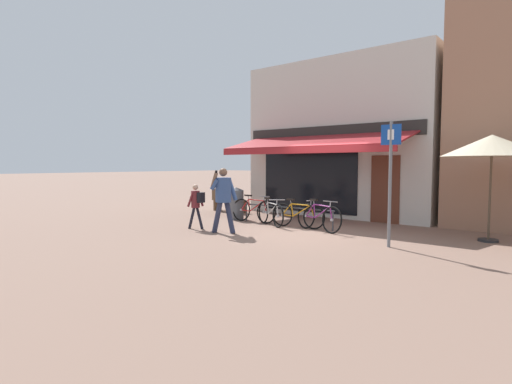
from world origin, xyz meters
The scene contains 13 objects.
ground_plane centered at (0.00, 0.00, 0.00)m, with size 160.00×160.00×0.00m, color #846656.
shop_front centered at (-0.95, 4.37, 2.72)m, with size 6.80×4.89×5.46m.
bike_rack_rail centered at (-0.99, 0.53, 0.47)m, with size 3.21×0.04×0.57m.
bicycle_red centered at (-2.19, 0.45, 0.39)m, with size 1.72×0.52×0.87m.
bicycle_silver centered at (-1.39, 0.28, 0.37)m, with size 1.54×0.85×0.82m.
bicycle_orange centered at (-0.51, 0.41, 0.37)m, with size 1.72×0.52×0.83m.
bicycle_purple centered at (0.24, 0.31, 0.39)m, with size 1.70×0.62×0.88m.
pedestrian_adult centered at (-1.55, -1.58, 1.05)m, with size 0.63×0.68×1.74m.
pedestrian_child centered at (-2.61, -1.58, 0.80)m, with size 0.48×0.44×1.27m.
litter_bin centered at (-3.10, 0.63, 0.54)m, with size 0.52×0.52×1.07m.
parking_sign centered at (2.54, -0.60, 1.67)m, with size 0.44×0.07×2.75m.
cafe_parasol centered at (4.14, 1.51, 2.25)m, with size 2.24×2.24×2.51m.
park_bench centered at (-4.69, 1.94, 0.46)m, with size 1.64×0.62×0.87m.
Camera 1 is at (5.76, -9.20, 1.83)m, focal length 28.00 mm.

